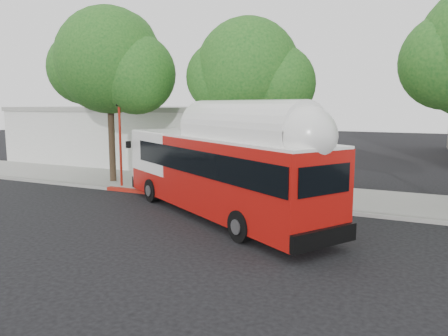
# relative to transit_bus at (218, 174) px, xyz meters

# --- Properties ---
(ground) EXTENTS (120.00, 120.00, 0.00)m
(ground) POSITION_rel_transit_bus_xyz_m (0.40, -1.41, -1.73)
(ground) COLOR black
(ground) RESTS_ON ground
(sidewalk) EXTENTS (60.00, 5.00, 0.15)m
(sidewalk) POSITION_rel_transit_bus_xyz_m (0.40, 5.09, -1.66)
(sidewalk) COLOR gray
(sidewalk) RESTS_ON ground
(curb_strip) EXTENTS (60.00, 0.30, 0.15)m
(curb_strip) POSITION_rel_transit_bus_xyz_m (0.40, 2.49, -1.66)
(curb_strip) COLOR gray
(curb_strip) RESTS_ON ground
(red_curb_segment) EXTENTS (10.00, 0.32, 0.16)m
(red_curb_segment) POSITION_rel_transit_bus_xyz_m (-2.60, 2.49, -1.65)
(red_curb_segment) COLOR #A01C11
(red_curb_segment) RESTS_ON ground
(street_tree_left) EXTENTS (6.67, 5.80, 9.74)m
(street_tree_left) POSITION_rel_transit_bus_xyz_m (-8.13, 4.15, 4.87)
(street_tree_left) COLOR #2D2116
(street_tree_left) RESTS_ON ground
(street_tree_mid) EXTENTS (5.75, 5.00, 8.62)m
(street_tree_mid) POSITION_rel_transit_bus_xyz_m (-0.20, 4.65, 4.17)
(street_tree_mid) COLOR #2D2116
(street_tree_mid) RESTS_ON ground
(low_commercial_bldg) EXTENTS (16.20, 10.20, 4.25)m
(low_commercial_bldg) POSITION_rel_transit_bus_xyz_m (-13.60, 12.59, 0.42)
(low_commercial_bldg) COLOR silver
(low_commercial_bldg) RESTS_ON ground
(transit_bus) EXTENTS (11.78, 8.47, 3.71)m
(transit_bus) POSITION_rel_transit_bus_xyz_m (0.00, 0.00, 0.00)
(transit_bus) COLOR #A7100B
(transit_bus) RESTS_ON ground
(signal_pole) EXTENTS (0.13, 0.44, 4.64)m
(signal_pole) POSITION_rel_transit_bus_xyz_m (-7.23, 3.09, 0.65)
(signal_pole) COLOR #A61E11
(signal_pole) RESTS_ON ground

